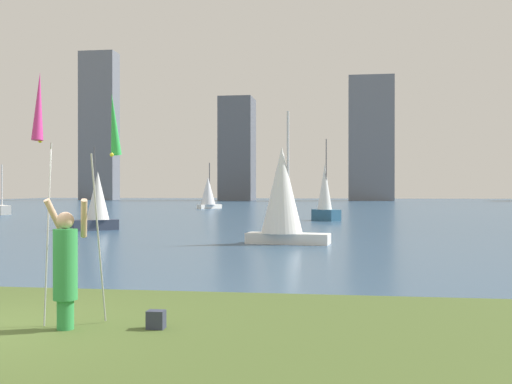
# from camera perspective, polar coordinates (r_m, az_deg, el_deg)

# --- Properties ---
(ground) EXTENTS (120.00, 138.00, 0.12)m
(ground) POSITION_cam_1_polar(r_m,az_deg,el_deg) (59.15, 3.57, -1.65)
(ground) COLOR #475B28
(person) EXTENTS (0.66, 0.49, 1.80)m
(person) POSITION_cam_1_polar(r_m,az_deg,el_deg) (8.98, -17.05, -6.41)
(person) COLOR green
(person) RESTS_ON ground
(kite_flag_left) EXTENTS (0.16, 0.50, 3.55)m
(kite_flag_left) POSITION_cam_1_polar(r_m,az_deg,el_deg) (9.14, -19.26, 6.78)
(kite_flag_left) COLOR #B2B2B7
(kite_flag_left) RESTS_ON ground
(kite_flag_right) EXTENTS (0.16, 1.02, 3.33)m
(kite_flag_right) POSITION_cam_1_polar(r_m,az_deg,el_deg) (9.53, -12.95, 5.50)
(kite_flag_right) COLOR #B2B2B7
(kite_flag_right) RESTS_ON ground
(bag) EXTENTS (0.24, 0.19, 0.25)m
(bag) POSITION_cam_1_polar(r_m,az_deg,el_deg) (8.85, -9.15, -11.47)
(bag) COLOR #33384C
(bag) RESTS_ON ground
(sailboat_1) EXTENTS (2.47, 2.67, 3.77)m
(sailboat_1) POSITION_cam_1_polar(r_m,az_deg,el_deg) (50.89, -22.25, -1.49)
(sailboat_1) COLOR silver
(sailboat_1) RESTS_ON ground
(sailboat_2) EXTENTS (3.00, 1.63, 4.65)m
(sailboat_2) POSITION_cam_1_polar(r_m,az_deg,el_deg) (21.87, 2.46, -0.36)
(sailboat_2) COLOR white
(sailboat_2) RESTS_ON ground
(sailboat_4) EXTENTS (2.13, 2.82, 4.50)m
(sailboat_4) POSITION_cam_1_polar(r_m,az_deg,el_deg) (60.81, -4.41, -0.05)
(sailboat_4) COLOR white
(sailboat_4) RESTS_ON ground
(sailboat_6) EXTENTS (1.85, 1.83, 4.96)m
(sailboat_6) POSITION_cam_1_polar(r_m,az_deg,el_deg) (38.08, 6.36, -0.32)
(sailboat_6) COLOR #2D6084
(sailboat_6) RESTS_ON ground
(sailboat_7) EXTENTS (2.16, 1.94, 3.89)m
(sailboat_7) POSITION_cam_1_polar(r_m,az_deg,el_deg) (30.03, -14.37, -0.95)
(sailboat_7) COLOR #333D51
(sailboat_7) RESTS_ON ground
(skyline_tower_0) EXTENTS (6.30, 3.59, 26.02)m
(skyline_tower_0) POSITION_cam_1_polar(r_m,az_deg,el_deg) (113.62, -14.18, 5.87)
(skyline_tower_0) COLOR slate
(skyline_tower_0) RESTS_ON ground
(skyline_tower_1) EXTENTS (5.55, 6.30, 17.35)m
(skyline_tower_1) POSITION_cam_1_polar(r_m,az_deg,el_deg) (105.68, -1.74, 3.94)
(skyline_tower_1) COLOR #565B66
(skyline_tower_1) RESTS_ON ground
(skyline_tower_2) EXTENTS (7.36, 4.87, 20.52)m
(skyline_tower_2) POSITION_cam_1_polar(r_m,az_deg,el_deg) (105.13, 10.49, 4.82)
(skyline_tower_2) COLOR slate
(skyline_tower_2) RESTS_ON ground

